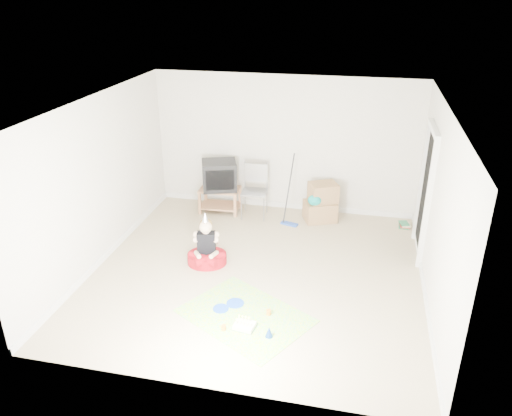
% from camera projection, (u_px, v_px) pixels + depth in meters
% --- Properties ---
extents(ground, '(5.00, 5.00, 0.00)m').
position_uv_depth(ground, '(257.00, 272.00, 7.74)').
color(ground, tan).
rests_on(ground, ground).
extents(doorway_recess, '(0.02, 0.90, 2.05)m').
position_uv_depth(doorway_recess, '(426.00, 195.00, 7.90)').
color(doorway_recess, black).
rests_on(doorway_recess, ground).
extents(tv_stand, '(0.77, 0.49, 0.47)m').
position_uv_depth(tv_stand, '(220.00, 198.00, 9.67)').
color(tv_stand, '#A36E49').
rests_on(tv_stand, ground).
extents(crt_tv, '(0.77, 0.71, 0.55)m').
position_uv_depth(crt_tv, '(219.00, 175.00, 9.48)').
color(crt_tv, black).
rests_on(crt_tv, tv_stand).
extents(folding_chair, '(0.49, 0.47, 1.03)m').
position_uv_depth(folding_chair, '(254.00, 192.00, 9.36)').
color(folding_chair, gray).
rests_on(folding_chair, ground).
extents(cardboard_boxes, '(0.69, 0.64, 0.72)m').
position_uv_depth(cardboard_boxes, '(321.00, 203.00, 9.28)').
color(cardboard_boxes, '#977049').
rests_on(cardboard_boxes, ground).
extents(floor_mop, '(0.33, 0.41, 1.27)m').
position_uv_depth(floor_mop, '(290.00, 212.00, 9.13)').
color(floor_mop, '#2348B1').
rests_on(floor_mop, ground).
extents(book_pile, '(0.19, 0.23, 0.10)m').
position_uv_depth(book_pile, '(405.00, 225.00, 9.13)').
color(book_pile, '#236942').
rests_on(book_pile, ground).
extents(seated_woman, '(0.74, 0.74, 0.90)m').
position_uv_depth(seated_woman, '(207.00, 252.00, 7.89)').
color(seated_woman, maroon).
rests_on(seated_woman, ground).
extents(party_mat, '(2.00, 1.84, 0.01)m').
position_uv_depth(party_mat, '(245.00, 316.00, 6.71)').
color(party_mat, '#FF357C').
rests_on(party_mat, ground).
extents(birthday_cake, '(0.29, 0.24, 0.13)m').
position_uv_depth(birthday_cake, '(245.00, 326.00, 6.46)').
color(birthday_cake, silver).
rests_on(birthday_cake, party_mat).
extents(blue_plate_near, '(0.29, 0.29, 0.01)m').
position_uv_depth(blue_plate_near, '(235.00, 303.00, 6.96)').
color(blue_plate_near, '#1646B6').
rests_on(blue_plate_near, party_mat).
extents(blue_plate_far, '(0.31, 0.31, 0.01)m').
position_uv_depth(blue_plate_far, '(221.00, 308.00, 6.85)').
color(blue_plate_far, '#1646B6').
rests_on(blue_plate_far, party_mat).
extents(orange_cup_near, '(0.08, 0.08, 0.07)m').
position_uv_depth(orange_cup_near, '(269.00, 312.00, 6.72)').
color(orange_cup_near, orange).
rests_on(orange_cup_near, party_mat).
extents(orange_cup_far, '(0.07, 0.07, 0.07)m').
position_uv_depth(orange_cup_far, '(224.00, 328.00, 6.42)').
color(orange_cup_far, orange).
rests_on(orange_cup_far, party_mat).
extents(blue_party_hat, '(0.14, 0.14, 0.15)m').
position_uv_depth(blue_party_hat, '(269.00, 332.00, 6.29)').
color(blue_party_hat, '#163C9E').
rests_on(blue_party_hat, party_mat).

